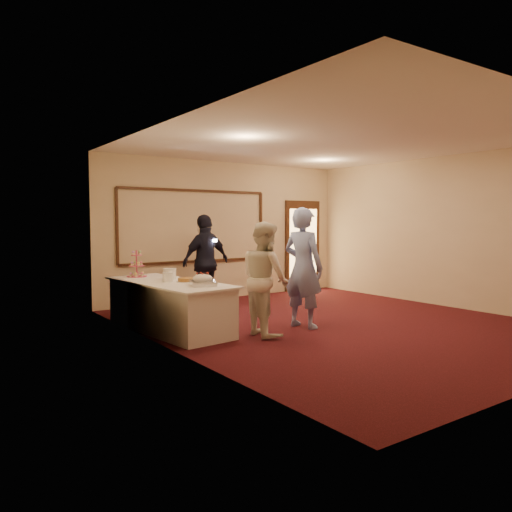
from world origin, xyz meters
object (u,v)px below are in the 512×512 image
at_px(tart, 187,280).
at_px(pavlova_tray, 203,280).
at_px(guest, 206,262).
at_px(plate_stack_b, 170,274).
at_px(buffet_table, 169,306).
at_px(plate_stack_a, 168,277).
at_px(woman, 265,279).
at_px(cupcake_stand, 137,266).
at_px(man, 303,268).

bearing_deg(tart, pavlova_tray, -90.28).
bearing_deg(guest, plate_stack_b, 31.27).
xyz_separation_m(buffet_table, pavlova_tray, (0.20, -0.71, 0.46)).
relative_size(plate_stack_a, guest, 0.10).
bearing_deg(plate_stack_b, tart, -82.68).
relative_size(plate_stack_a, woman, 0.10).
distance_m(buffet_table, pavlova_tray, 0.87).
height_order(pavlova_tray, cupcake_stand, cupcake_stand).
xyz_separation_m(plate_stack_b, tart, (0.06, -0.48, -0.06)).
relative_size(tart, man, 0.16).
bearing_deg(man, plate_stack_a, 48.19).
xyz_separation_m(pavlova_tray, plate_stack_a, (-0.23, 0.68, -0.00)).
distance_m(cupcake_stand, woman, 2.34).
xyz_separation_m(tart, man, (1.67, -0.79, 0.16)).
relative_size(plate_stack_b, guest, 0.12).
bearing_deg(woman, cupcake_stand, 38.23).
relative_size(cupcake_stand, man, 0.26).
relative_size(pavlova_tray, woman, 0.32).
xyz_separation_m(plate_stack_a, man, (1.90, -0.96, 0.12)).
height_order(plate_stack_a, woman, woman).
relative_size(plate_stack_a, plate_stack_b, 0.83).
bearing_deg(plate_stack_a, pavlova_tray, -71.39).
relative_size(pavlova_tray, guest, 0.30).
relative_size(plate_stack_b, man, 0.11).
xyz_separation_m(pavlova_tray, tart, (0.00, 0.51, -0.05)).
bearing_deg(plate_stack_a, buffet_table, 49.74).
xyz_separation_m(man, woman, (-0.82, -0.09, -0.11)).
bearing_deg(cupcake_stand, guest, 17.06).
distance_m(woman, guest, 2.53).
height_order(buffet_table, plate_stack_b, plate_stack_b).
relative_size(cupcake_stand, plate_stack_b, 2.33).
relative_size(cupcake_stand, plate_stack_a, 2.80).
bearing_deg(plate_stack_b, guest, 41.23).
xyz_separation_m(cupcake_stand, tart, (0.36, -1.12, -0.15)).
height_order(cupcake_stand, man, man).
bearing_deg(man, tart, 49.63).
bearing_deg(cupcake_stand, tart, -72.19).
height_order(buffet_table, guest, guest).
height_order(buffet_table, man, man).
relative_size(man, woman, 1.13).
relative_size(pavlova_tray, man, 0.29).
distance_m(buffet_table, plate_stack_b, 0.56).
distance_m(tart, woman, 1.22).
xyz_separation_m(tart, woman, (0.85, -0.88, 0.05)).
height_order(tart, woman, woman).
bearing_deg(plate_stack_b, cupcake_stand, 114.86).
xyz_separation_m(buffet_table, tart, (0.20, -0.20, 0.41)).
xyz_separation_m(buffet_table, man, (1.87, -1.00, 0.57)).
bearing_deg(cupcake_stand, buffet_table, -80.19).
bearing_deg(plate_stack_b, buffet_table, -117.21).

